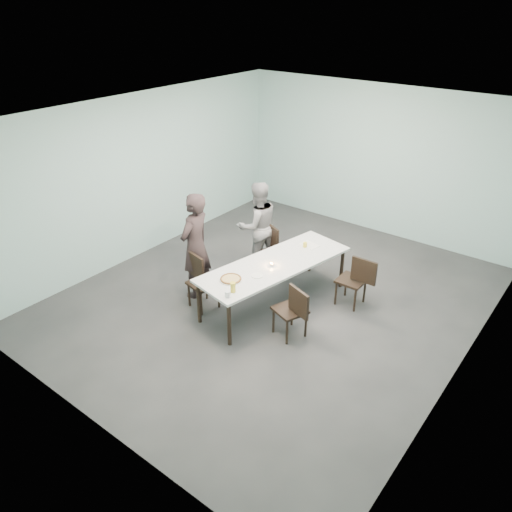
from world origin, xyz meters
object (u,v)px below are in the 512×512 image
Objects in this scene: side_plate at (257,275)px; diner_near at (195,246)px; chair_far_right at (356,278)px; tealight at (272,265)px; beer_glass at (233,287)px; pizza at (231,279)px; table at (275,266)px; water_tumbler at (228,294)px; diner_far at (258,226)px; amber_tumbler at (305,245)px; chair_near_right at (294,309)px; chair_near_left at (200,278)px; chair_far_left at (275,247)px.

diner_near is at bearing -177.93° from side_plate.
tealight is (-1.04, -0.86, 0.27)m from chair_far_right.
pizza is at bearing 135.71° from beer_glass.
water_tumbler is (0.05, -1.20, 0.10)m from table.
diner_far is 1.07m from amber_tumbler.
chair_near_right is at bearing 77.35° from diner_far.
water_tumbler is at bearing -12.53° from chair_near_left.
chair_near_right is 2.26m from diner_far.
tealight is (-0.04, 1.09, -0.02)m from water_tumbler.
chair_near_left is at bearing -123.18° from amber_tumbler.
chair_far_left is (0.32, 1.60, 0.00)m from chair_near_left.
diner_near reaches higher than amber_tumbler.
pizza is at bearing 6.47° from chair_near_left.
diner_far is at bearing 115.17° from pizza.
tealight is (0.22, 0.72, 0.00)m from pizza.
water_tumbler is (1.25, -0.67, -0.10)m from diner_near.
chair_near_right is 1.51m from amber_tumbler.
diner_far reaches higher than beer_glass.
amber_tumbler reaches higher than pizza.
chair_near_left and chair_far_right have the same top height.
diner_far reaches higher than table.
chair_near_left is 4.83× the size of side_plate.
tealight is at bearing -32.09° from chair_far_left.
chair_near_left is 1.00× the size of chair_near_right.
chair_far_left and chair_near_right have the same top height.
chair_near_left is at bearing 25.96° from chair_near_right.
diner_far is at bearing -3.13° from chair_far_right.
chair_near_left is 1.11m from water_tumbler.
beer_glass is at bearing 53.62° from chair_near_right.
diner_near is at bearing -160.81° from tealight.
chair_far_right reaches higher than pizza.
chair_near_left is 1.00× the size of chair_far_right.
chair_far_left is at bearing 172.76° from amber_tumbler.
chair_near_right is 15.54× the size of tealight.
chair_far_left reaches higher than table.
diner_near is at bearing -88.61° from chair_far_left.
diner_near is 19.86× the size of water_tumbler.
diner_far is 10.84× the size of beer_glass.
water_tumbler is at bearing -88.06° from tealight.
chair_far_left is 1.73m from pizza.
beer_glass reaches higher than water_tumbler.
diner_far reaches higher than side_plate.
amber_tumbler is (0.28, 1.58, 0.02)m from pizza.
water_tumbler is (0.65, -2.04, 0.29)m from chair_far_left.
pizza is 2.27× the size of beer_glass.
beer_glass is (1.23, -0.52, -0.07)m from diner_near.
chair_far_right reaches higher than water_tumbler.
chair_near_left is at bearing 174.20° from pizza.
water_tumbler is (-1.00, -1.96, 0.29)m from chair_far_right.
chair_near_right is at bearing -37.28° from table.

